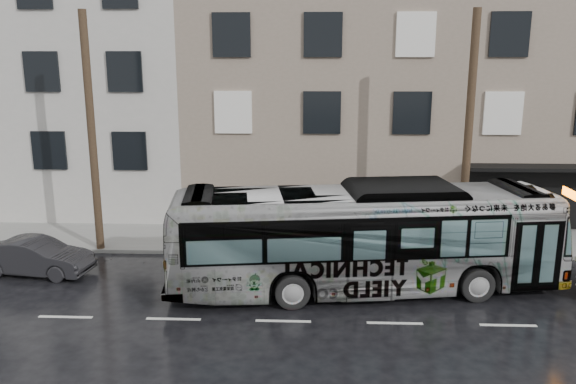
% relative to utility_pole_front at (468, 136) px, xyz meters
% --- Properties ---
extents(ground, '(120.00, 120.00, 0.00)m').
position_rel_utility_pole_front_xyz_m(ground, '(-6.50, -3.30, -4.65)').
color(ground, black).
rests_on(ground, ground).
extents(sidewalk, '(90.00, 3.60, 0.15)m').
position_rel_utility_pole_front_xyz_m(sidewalk, '(-6.50, 1.60, -4.58)').
color(sidewalk, gray).
rests_on(sidewalk, ground).
extents(building_taupe, '(20.00, 12.00, 11.00)m').
position_rel_utility_pole_front_xyz_m(building_taupe, '(-1.50, 9.40, 0.85)').
color(building_taupe, gray).
rests_on(building_taupe, ground).
extents(utility_pole_front, '(0.30, 0.30, 9.00)m').
position_rel_utility_pole_front_xyz_m(utility_pole_front, '(0.00, 0.00, 0.00)').
color(utility_pole_front, '#3F311F').
rests_on(utility_pole_front, sidewalk).
extents(utility_pole_rear, '(0.30, 0.30, 9.00)m').
position_rel_utility_pole_front_xyz_m(utility_pole_rear, '(-14.00, 0.00, 0.00)').
color(utility_pole_rear, '#3F311F').
rests_on(utility_pole_rear, sidewalk).
extents(sign_post, '(0.06, 0.06, 2.40)m').
position_rel_utility_pole_front_xyz_m(sign_post, '(1.10, 0.00, -3.30)').
color(sign_post, slate).
rests_on(sign_post, sidewalk).
extents(bus, '(12.92, 4.63, 3.52)m').
position_rel_utility_pole_front_xyz_m(bus, '(-4.02, -3.32, -2.89)').
color(bus, '#B2B2B2').
rests_on(bus, ground).
extents(dark_sedan, '(4.04, 1.83, 1.29)m').
position_rel_utility_pole_front_xyz_m(dark_sedan, '(-15.35, -2.48, -4.01)').
color(dark_sedan, black).
rests_on(dark_sedan, ground).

